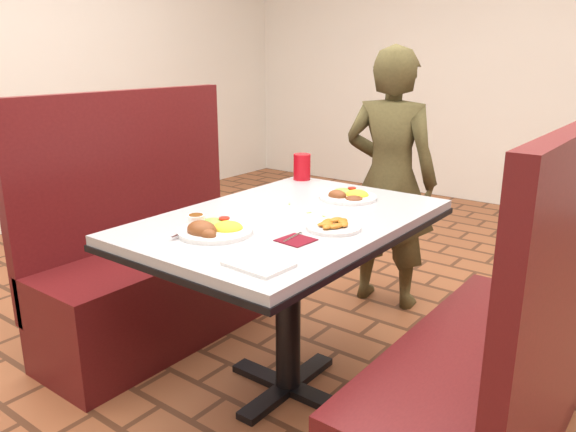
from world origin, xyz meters
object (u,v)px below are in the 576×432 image
object	(u,v)px
plantain_plate	(334,226)
near_dinner_plate	(213,225)
booth_bench_right	(489,387)
dining_table	(288,240)
diner_person	(390,180)
far_dinner_plate	(349,194)
red_tumbler	(302,167)
booth_bench_left	(156,272)

from	to	relation	value
plantain_plate	near_dinner_plate	bearing A→B (deg)	-135.96
near_dinner_plate	plantain_plate	distance (m)	0.42
booth_bench_right	plantain_plate	size ratio (longest dim) A/B	6.30
dining_table	booth_bench_right	world-z (taller)	booth_bench_right
diner_person	far_dinner_plate	bearing A→B (deg)	94.66
diner_person	near_dinner_plate	size ratio (longest dim) A/B	5.40
far_dinner_plate	red_tumbler	bearing A→B (deg)	154.26
booth_bench_left	plantain_plate	size ratio (longest dim) A/B	6.30
booth_bench_right	booth_bench_left	bearing A→B (deg)	180.00
diner_person	red_tumbler	distance (m)	0.55
booth_bench_left	booth_bench_right	world-z (taller)	same
booth_bench_right	dining_table	bearing A→B (deg)	180.00
far_dinner_plate	red_tumbler	world-z (taller)	red_tumbler
booth_bench_left	far_dinner_plate	bearing A→B (deg)	23.22
red_tumbler	plantain_plate	bearing A→B (deg)	-46.00
near_dinner_plate	far_dinner_plate	distance (m)	0.69
plantain_plate	red_tumbler	distance (m)	0.80
booth_bench_left	diner_person	size ratio (longest dim) A/B	0.87
booth_bench_left	near_dinner_plate	bearing A→B (deg)	-23.93
dining_table	plantain_plate	bearing A→B (deg)	-7.87
booth_bench_left	near_dinner_plate	size ratio (longest dim) A/B	4.69
booth_bench_left	near_dinner_plate	distance (m)	0.91
diner_person	far_dinner_plate	size ratio (longest dim) A/B	5.74
booth_bench_right	near_dinner_plate	bearing A→B (deg)	-159.84
booth_bench_left	plantain_plate	distance (m)	1.11
dining_table	red_tumbler	size ratio (longest dim) A/B	9.78
dining_table	near_dinner_plate	size ratio (longest dim) A/B	4.74
far_dinner_plate	booth_bench_left	bearing A→B (deg)	-156.78
booth_bench_right	diner_person	distance (m)	1.42
dining_table	diner_person	xyz separation A→B (m)	(-0.11, 1.03, 0.04)
booth_bench_left	red_tumbler	bearing A→B (deg)	49.07
diner_person	plantain_plate	bearing A→B (deg)	99.26
dining_table	booth_bench_right	distance (m)	0.86
near_dinner_plate	red_tumbler	xyz separation A→B (m)	(-0.25, 0.86, 0.03)
booth_bench_left	far_dinner_plate	xyz separation A→B (m)	(0.84, 0.36, 0.44)
dining_table	diner_person	bearing A→B (deg)	95.89
booth_bench_right	plantain_plate	world-z (taller)	booth_bench_right
diner_person	plantain_plate	world-z (taller)	diner_person
booth_bench_right	red_tumbler	bearing A→B (deg)	154.34
booth_bench_left	near_dinner_plate	world-z (taller)	booth_bench_left
diner_person	far_dinner_plate	distance (m)	0.69
booth_bench_left	diner_person	world-z (taller)	diner_person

